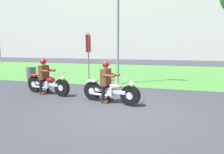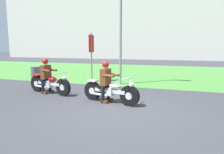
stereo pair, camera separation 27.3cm
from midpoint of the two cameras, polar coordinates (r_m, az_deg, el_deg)
ground at (r=6.02m, az=2.08°, el=-9.67°), size 120.00×120.00×0.00m
grass_verge at (r=15.43m, az=12.32°, el=1.24°), size 60.00×12.00×0.01m
stadium_facade at (r=35.12m, az=14.48°, el=15.16°), size 55.79×8.00×12.37m
motorcycle_lead at (r=6.86m, az=0.65°, el=-3.96°), size 2.09×0.78×0.89m
rider_lead at (r=6.87m, az=-0.54°, el=-0.34°), size 0.62×0.55×1.41m
motorcycle_follow at (r=8.55m, az=-16.19°, el=-1.80°), size 2.16×0.79×0.89m
rider_follow at (r=8.61m, az=-17.05°, el=1.09°), size 0.62×0.55×1.42m
streetlight_pole at (r=10.35m, az=3.91°, el=17.80°), size 0.96×0.20×5.70m
trash_can at (r=12.16m, az=-19.95°, el=0.90°), size 0.51×0.51×0.78m
sign_banner at (r=10.91m, az=-5.07°, el=7.59°), size 0.08×0.60×2.60m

